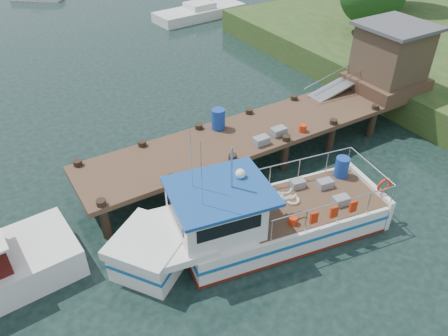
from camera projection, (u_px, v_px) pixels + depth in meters
ground_plane at (226, 168)px, 18.09m from camera, size 160.00×160.00×0.00m
dock at (349, 83)px, 19.55m from camera, size 16.60×3.00×4.78m
lobster_boat at (249, 222)px, 14.22m from camera, size 9.60×4.13×4.62m
moored_c at (200, 12)px, 34.66m from camera, size 7.59×3.20×1.17m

